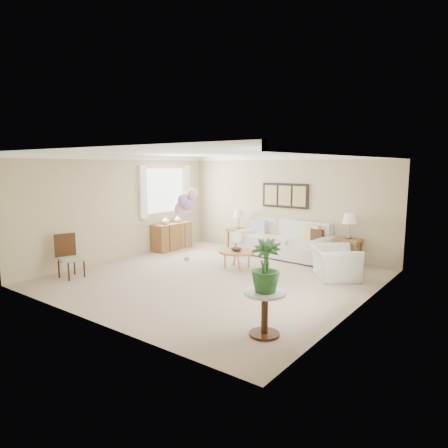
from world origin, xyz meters
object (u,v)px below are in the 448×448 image
Objects in this scene: coffee_table at (237,252)px; accent_chair at (69,255)px; armchair at (334,263)px; sofa at (285,243)px; balloon_cluster at (186,201)px.

accent_chair is at bearing -131.66° from coffee_table.
coffee_table is 2.16m from armchair.
balloon_cluster is (-1.74, -1.83, 1.10)m from sofa.
accent_chair is (-2.41, -2.71, 0.09)m from coffee_table.
sofa is 5.19m from accent_chair.
balloon_cluster is at bearing -133.49° from sofa.
sofa reaches higher than armchair.
balloon_cluster is (0.97, 2.60, 0.99)m from accent_chair.
armchair is at bearing -32.21° from sofa.
sofa is 3.15× the size of coffee_table.
accent_chair reaches higher than coffee_table.
coffee_table is 3.63m from accent_chair.
balloon_cluster is at bearing -175.67° from coffee_table.
sofa reaches higher than coffee_table.
accent_chair is (-2.70, -4.43, 0.11)m from sofa.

